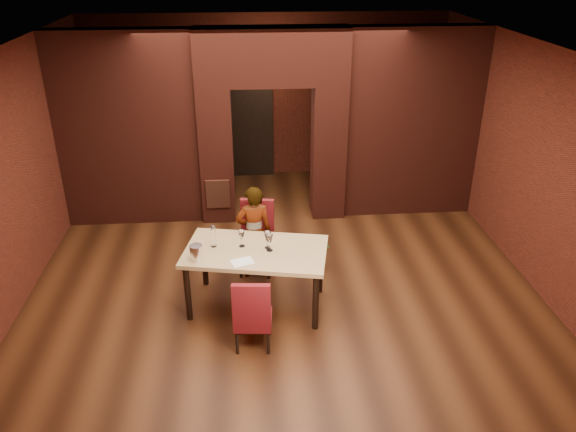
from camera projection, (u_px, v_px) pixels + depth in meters
name	position (u px, v px, depth m)	size (l,w,h in m)	color
floor	(281.00, 273.00, 8.23)	(8.00, 8.00, 0.00)	#492612
ceiling	(280.00, 49.00, 6.82)	(7.00, 8.00, 0.04)	silver
wall_back	(267.00, 97.00, 11.11)	(7.00, 0.04, 3.20)	maroon
wall_front	(320.00, 379.00, 3.94)	(7.00, 0.04, 3.20)	maroon
wall_left	(12.00, 179.00, 7.27)	(0.04, 8.00, 3.20)	maroon
wall_right	(532.00, 164.00, 7.78)	(0.04, 8.00, 3.20)	maroon
pillar_left	(217.00, 154.00, 9.45)	(0.55, 0.55, 2.30)	maroon
pillar_right	(328.00, 151.00, 9.58)	(0.55, 0.55, 2.30)	maroon
lintel	(272.00, 57.00, 8.81)	(2.45, 0.55, 0.90)	maroon
wing_wall_left	(128.00, 131.00, 9.15)	(2.27, 0.35, 3.20)	maroon
wing_wall_right	(412.00, 124.00, 9.49)	(2.27, 0.35, 3.20)	maroon
vent_panel	(218.00, 194.00, 9.45)	(0.40, 0.03, 0.50)	#97482C
rear_door	(248.00, 126.00, 11.27)	(0.90, 0.08, 2.10)	black
rear_door_frame	(248.00, 126.00, 11.23)	(1.02, 0.04, 2.22)	black
dining_table	(256.00, 278.00, 7.33)	(1.80, 1.01, 0.84)	tan
chair_far	(256.00, 239.00, 8.06)	(0.48, 0.48, 1.06)	maroon
chair_near	(253.00, 311.00, 6.57)	(0.44, 0.44, 0.96)	maroon
person_seated	(254.00, 232.00, 7.90)	(0.51, 0.33, 1.39)	white
wine_glass_a	(242.00, 239.00, 7.18)	(0.09, 0.09, 0.22)	white
wine_glass_b	(268.00, 240.00, 7.14)	(0.09, 0.09, 0.23)	white
wine_glass_c	(270.00, 243.00, 7.08)	(0.09, 0.09, 0.23)	silver
tasting_sheet	(242.00, 262.00, 6.87)	(0.26, 0.19, 0.00)	white
wine_bucket	(196.00, 252.00, 6.89)	(0.16, 0.16, 0.19)	silver
water_bottle	(213.00, 236.00, 7.16)	(0.07, 0.07, 0.30)	white
potted_plant	(316.00, 253.00, 8.32)	(0.38, 0.33, 0.42)	#1F601B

